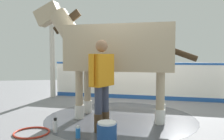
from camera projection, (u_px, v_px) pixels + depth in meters
The scene contains 10 objects.
ground_plane at pixel (135, 116), 5.26m from camera, with size 16.00×16.00×0.02m, color gray.
wet_patch at pixel (120, 117), 5.10m from camera, with size 3.23×3.23×0.00m, color #42444C.
barrier_wall at pixel (135, 82), 7.27m from camera, with size 4.87×2.11×1.13m.
roof_post_near at pixel (52, 50), 7.50m from camera, with size 0.16×0.16×3.01m, color #B7B2A8.
horse at pixel (115, 50), 5.04m from camera, with size 3.36×1.76×2.56m.
handler at pixel (102, 79), 4.19m from camera, with size 0.48×0.51×1.62m.
wash_bucket at pixel (107, 133), 3.59m from camera, with size 0.31×0.31×0.34m.
bottle_shampoo at pixel (55, 126), 4.13m from camera, with size 0.08×0.08×0.26m.
bottle_spray at pixel (78, 132), 3.85m from camera, with size 0.08×0.08×0.20m.
hose_coil at pixel (32, 132), 4.07m from camera, with size 0.62×0.62×0.03m, color #B72D1E.
Camera 1 is at (1.31, 5.04, 1.36)m, focal length 37.81 mm.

